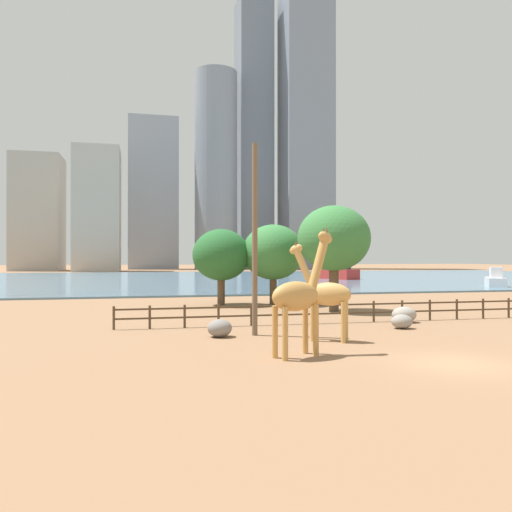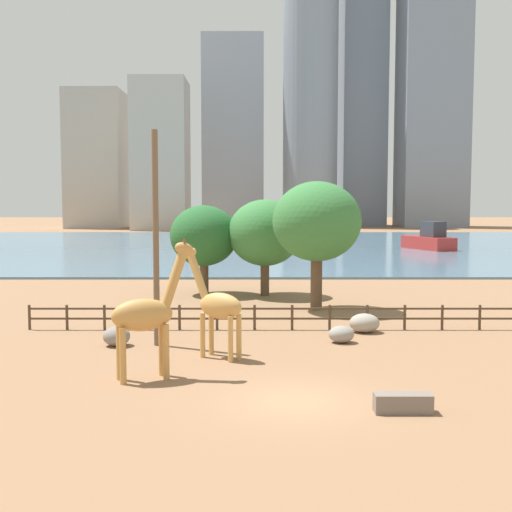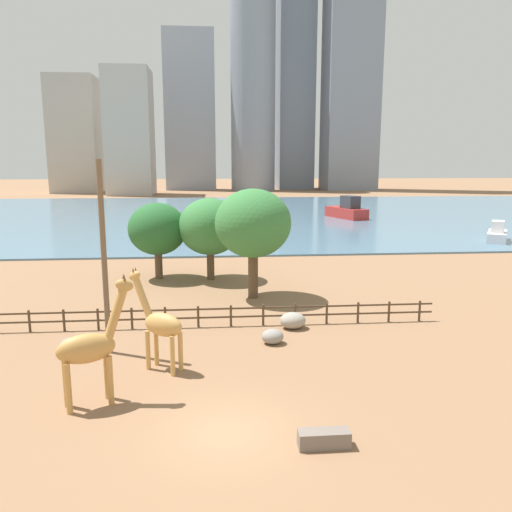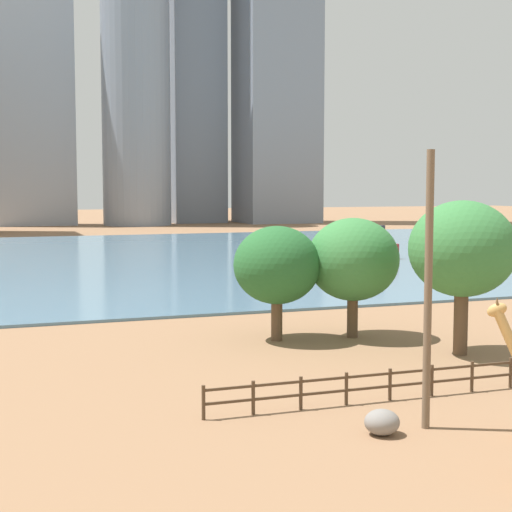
{
  "view_description": "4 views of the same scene",
  "coord_description": "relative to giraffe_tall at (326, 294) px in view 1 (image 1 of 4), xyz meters",
  "views": [
    {
      "loc": [
        -11.44,
        -16.55,
        3.97
      ],
      "look_at": [
        -2.24,
        23.92,
        4.13
      ],
      "focal_mm": 35.0,
      "sensor_mm": 36.0,
      "label": 1
    },
    {
      "loc": [
        -1.26,
        -20.79,
        6.54
      ],
      "look_at": [
        -1.46,
        25.62,
        2.72
      ],
      "focal_mm": 45.0,
      "sensor_mm": 36.0,
      "label": 2
    },
    {
      "loc": [
        -0.35,
        -16.65,
        9.7
      ],
      "look_at": [
        3.26,
        25.24,
        1.76
      ],
      "focal_mm": 35.0,
      "sensor_mm": 36.0,
      "label": 3
    },
    {
      "loc": [
        -20.77,
        -15.16,
        8.57
      ],
      "look_at": [
        -1.41,
        38.36,
        3.51
      ],
      "focal_mm": 55.0,
      "sensor_mm": 36.0,
      "label": 4
    }
  ],
  "objects": [
    {
      "name": "utility_pole",
      "position": [
        -2.93,
        2.42,
        2.67
      ],
      "size": [
        0.28,
        0.28,
        9.85
      ],
      "primitive_type": "cylinder",
      "color": "brown",
      "rests_on": "ground"
    },
    {
      "name": "tree_right_tall",
      "position": [
        2.27,
        18.41,
        2.18
      ],
      "size": [
        5.21,
        5.21,
        6.81
      ],
      "color": "brown",
      "rests_on": "ground"
    },
    {
      "name": "harbor_water",
      "position": [
        2.9,
        71.03,
        -2.16
      ],
      "size": [
        180.0,
        86.0,
        0.2
      ],
      "primitive_type": "cube",
      "color": "slate",
      "rests_on": "ground"
    },
    {
      "name": "skyline_block_right",
      "position": [
        -40.6,
        144.86,
        15.72
      ],
      "size": [
        14.5,
        15.38,
        35.96
      ],
      "primitive_type": "cube",
      "color": "#ADA89E",
      "rests_on": "ground"
    },
    {
      "name": "skyline_block_central",
      "position": [
        50.32,
        153.11,
        51.97
      ],
      "size": [
        17.47,
        15.73,
        108.46
      ],
      "primitive_type": "cube",
      "color": "gray",
      "rests_on": "ground"
    },
    {
      "name": "giraffe_companion",
      "position": [
        -2.39,
        -3.32,
        0.19
      ],
      "size": [
        3.2,
        1.83,
        5.28
      ],
      "rotation": [
        0.0,
        0.0,
        0.4
      ],
      "color": "#C18C47",
      "rests_on": "ground"
    },
    {
      "name": "skyline_tower_short",
      "position": [
        -4.9,
        158.03,
        24.59
      ],
      "size": [
        17.33,
        9.13,
        53.69
      ],
      "primitive_type": "cube",
      "color": "#939EAD",
      "rests_on": "ground"
    },
    {
      "name": "boat_barge",
      "position": [
        25.55,
        61.48,
        -0.75
      ],
      "size": [
        5.9,
        9.31,
        3.86
      ],
      "rotation": [
        0.0,
        0.0,
        1.91
      ],
      "color": "#B22D28",
      "rests_on": "harbor_water"
    },
    {
      "name": "skyline_tower_glass",
      "position": [
        32.41,
        161.66,
        48.62
      ],
      "size": [
        12.38,
        14.84,
        101.76
      ],
      "primitive_type": "cube",
      "color": "slate",
      "rests_on": "ground"
    },
    {
      "name": "giraffe_tall",
      "position": [
        0.0,
        0.0,
        0.0
      ],
      "size": [
        2.9,
        2.26,
        4.82
      ],
      "rotation": [
        0.0,
        0.0,
        2.54
      ],
      "color": "tan",
      "rests_on": "ground"
    },
    {
      "name": "boat_sailboat",
      "position": [
        36.97,
        34.69,
        -1.19
      ],
      "size": [
        4.86,
        6.05,
        2.56
      ],
      "rotation": [
        0.0,
        0.0,
        1.01
      ],
      "color": "silver",
      "rests_on": "harbor_water"
    },
    {
      "name": "tree_left_large",
      "position": [
        -2.1,
        19.07,
        1.95
      ],
      "size": [
        4.83,
        4.83,
        6.41
      ],
      "color": "brown",
      "rests_on": "ground"
    },
    {
      "name": "tree_center_broad",
      "position": [
        5.36,
        12.39,
        3.14
      ],
      "size": [
        5.43,
        5.43,
        7.88
      ],
      "color": "brown",
      "rests_on": "ground"
    },
    {
      "name": "skyline_block_left",
      "position": [
        -21.69,
        131.82,
        15.95
      ],
      "size": [
        13.1,
        14.37,
        36.41
      ],
      "primitive_type": "cube",
      "color": "#B7B2A8",
      "rests_on": "ground"
    },
    {
      "name": "skyline_tower_needle",
      "position": [
        16.53,
        151.26,
        32.38
      ],
      "size": [
        14.95,
        14.95,
        69.28
      ],
      "primitive_type": "cylinder",
      "color": "gray",
      "rests_on": "ground"
    },
    {
      "name": "boulder_by_pole",
      "position": [
        -4.77,
        2.26,
        -1.81
      ],
      "size": [
        1.24,
        1.19,
        0.89
      ],
      "primitive_type": "ellipsoid",
      "color": "gray",
      "rests_on": "ground"
    },
    {
      "name": "ground_plane",
      "position": [
        2.9,
        74.03,
        -2.26
      ],
      "size": [
        400.0,
        400.0,
        0.0
      ],
      "primitive_type": "plane",
      "color": "#8C6647"
    },
    {
      "name": "boulder_near_fence",
      "position": [
        7.14,
        5.34,
        -1.78
      ],
      "size": [
        1.53,
        1.29,
        0.97
      ],
      "primitive_type": "ellipsoid",
      "color": "gray",
      "rests_on": "ground"
    },
    {
      "name": "boulder_small",
      "position": [
        5.65,
        2.94,
        -1.86
      ],
      "size": [
        1.2,
        1.06,
        0.8
      ],
      "primitive_type": "ellipsoid",
      "color": "gray",
      "rests_on": "ground"
    },
    {
      "name": "enclosure_fence",
      "position": [
        2.73,
        6.03,
        -1.5
      ],
      "size": [
        26.12,
        0.14,
        1.3
      ],
      "color": "#4C3826",
      "rests_on": "ground"
    }
  ]
}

